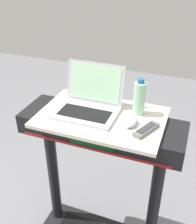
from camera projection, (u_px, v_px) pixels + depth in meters
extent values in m
cylinder|color=black|center=(53.00, 174.00, 1.83)|extent=(0.07, 0.07, 0.81)
cylinder|color=black|center=(154.00, 203.00, 1.62)|extent=(0.07, 0.07, 0.81)
cube|color=black|center=(101.00, 127.00, 1.49)|extent=(0.90, 0.28, 0.11)
cube|color=#0C3F19|center=(91.00, 142.00, 1.37)|extent=(0.24, 0.01, 0.06)
cube|color=maroon|center=(92.00, 149.00, 1.40)|extent=(0.81, 0.00, 0.02)
cube|color=beige|center=(101.00, 117.00, 1.45)|extent=(0.67, 0.44, 0.02)
cube|color=#B7B7BC|center=(86.00, 113.00, 1.45)|extent=(0.33, 0.23, 0.02)
cube|color=black|center=(85.00, 113.00, 1.43)|extent=(0.27, 0.12, 0.00)
cube|color=#B7B7BC|center=(95.00, 83.00, 1.50)|extent=(0.33, 0.06, 0.22)
cube|color=#B2E0B7|center=(95.00, 83.00, 1.50)|extent=(0.29, 0.05, 0.19)
ellipsoid|color=#B2B2B7|center=(131.00, 122.00, 1.36)|extent=(0.07, 0.11, 0.03)
cylinder|color=#9EDBB2|center=(139.00, 99.00, 1.42)|extent=(0.06, 0.06, 0.18)
cylinder|color=#2659A5|center=(141.00, 81.00, 1.37)|extent=(0.03, 0.03, 0.02)
cube|color=slate|center=(146.00, 130.00, 1.32)|extent=(0.11, 0.16, 0.02)
cube|color=#333338|center=(146.00, 128.00, 1.31)|extent=(0.08, 0.12, 0.00)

